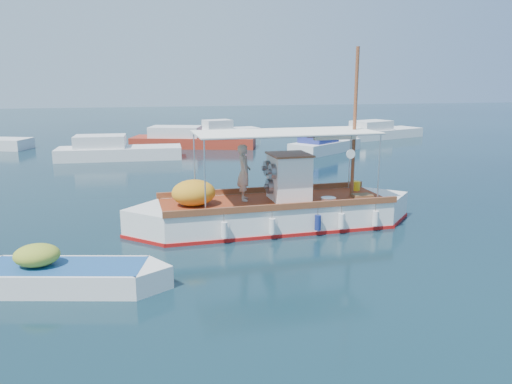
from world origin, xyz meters
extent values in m
plane|color=black|center=(0.00, 0.00, 0.00)|extent=(160.00, 160.00, 0.00)
cube|color=white|center=(-0.54, 0.08, 0.38)|extent=(8.12, 2.90, 1.18)
cube|color=white|center=(-4.56, -0.03, 0.38)|extent=(2.69, 2.69, 1.18)
cube|color=white|center=(3.49, 0.19, 0.38)|extent=(2.69, 2.69, 1.18)
cube|color=#A61110|center=(-0.54, 0.08, 0.02)|extent=(8.23, 2.99, 0.19)
cube|color=maroon|center=(-0.54, 0.08, 0.94)|extent=(8.12, 2.69, 0.06)
cube|color=brown|center=(-0.57, 1.43, 1.07)|extent=(8.16, 0.33, 0.21)
cube|color=brown|center=(-0.50, -1.27, 1.07)|extent=(8.16, 0.33, 0.21)
cube|color=white|center=(0.00, 0.10, 1.77)|extent=(1.33, 1.43, 1.61)
cube|color=brown|center=(0.00, 0.10, 2.61)|extent=(1.44, 1.54, 0.06)
cylinder|color=slate|center=(-0.69, -0.27, 2.09)|extent=(0.25, 0.54, 0.54)
cylinder|color=slate|center=(-0.71, 0.42, 2.09)|extent=(0.25, 0.54, 0.54)
cylinder|color=slate|center=(-0.70, 0.08, 1.50)|extent=(0.25, 0.54, 0.54)
cylinder|color=brown|center=(2.47, 0.16, 3.65)|extent=(0.13, 0.13, 5.37)
cylinder|color=brown|center=(1.61, 0.14, 3.22)|extent=(1.93, 0.14, 0.09)
cylinder|color=silver|center=(-3.25, 1.19, 2.17)|extent=(0.05, 0.05, 2.42)
cylinder|color=silver|center=(-3.19, -1.17, 2.17)|extent=(0.05, 0.05, 2.42)
cylinder|color=silver|center=(2.87, 1.36, 2.17)|extent=(0.05, 0.05, 2.42)
cylinder|color=silver|center=(2.93, -1.01, 2.17)|extent=(0.05, 0.05, 2.42)
cube|color=white|center=(-0.16, 0.09, 3.40)|extent=(6.40, 2.75, 0.04)
ellipsoid|color=orange|center=(-3.43, 0.00, 1.42)|extent=(1.54, 1.32, 0.90)
cube|color=yellow|center=(0.84, 0.71, 1.18)|extent=(0.27, 0.20, 0.43)
cylinder|color=yellow|center=(2.99, 0.93, 1.15)|extent=(0.33, 0.33, 0.36)
cube|color=brown|center=(2.70, -0.26, 1.03)|extent=(0.71, 0.50, 0.13)
cylinder|color=#B2B2B2|center=(1.30, -0.46, 1.03)|extent=(0.55, 0.55, 0.13)
cylinder|color=white|center=(1.86, -0.98, 2.72)|extent=(0.32, 0.04, 0.32)
cylinder|color=white|center=(-2.64, -1.48, 0.48)|extent=(0.22, 0.22, 0.52)
cylinder|color=navy|center=(0.58, -1.39, 0.48)|extent=(0.22, 0.22, 0.52)
cylinder|color=white|center=(2.72, -1.33, 0.48)|extent=(0.22, 0.22, 0.52)
imported|color=#AC9E8E|center=(-1.60, 0.34, 1.98)|extent=(0.56, 0.78, 2.01)
cube|color=white|center=(-7.16, -3.96, 0.22)|extent=(4.21, 2.44, 0.77)
cube|color=white|center=(-5.23, -4.43, 0.22)|extent=(1.50, 1.50, 0.77)
cube|color=navy|center=(-7.16, -3.96, 0.58)|extent=(4.17, 2.27, 0.04)
ellipsoid|color=#9AA930|center=(-7.83, -3.80, 0.89)|extent=(1.32, 1.17, 0.57)
cube|color=silver|center=(-6.44, 17.31, 0.30)|extent=(8.12, 2.79, 1.00)
cube|color=silver|center=(-7.64, 17.37, 1.20)|extent=(3.30, 2.20, 0.80)
cube|color=#9E2A1A|center=(-1.01, 22.06, 0.30)|extent=(9.88, 5.49, 1.00)
cube|color=silver|center=(-2.37, 22.48, 1.20)|extent=(4.33, 3.40, 0.80)
cube|color=silver|center=(8.00, 17.21, 0.30)|extent=(6.32, 5.36, 1.00)
cube|color=navy|center=(7.24, 16.68, 1.20)|extent=(3.10, 2.95, 0.80)
cube|color=silver|center=(15.99, 24.29, 0.30)|extent=(8.63, 5.22, 1.00)
cube|color=silver|center=(14.83, 23.88, 1.20)|extent=(3.84, 3.19, 0.80)
cube|color=silver|center=(2.64, 28.06, 0.30)|extent=(6.25, 3.37, 1.00)
cube|color=silver|center=(1.78, 27.84, 1.20)|extent=(2.72, 2.22, 0.80)
camera|label=1|loc=(-5.17, -16.66, 5.24)|focal=35.00mm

